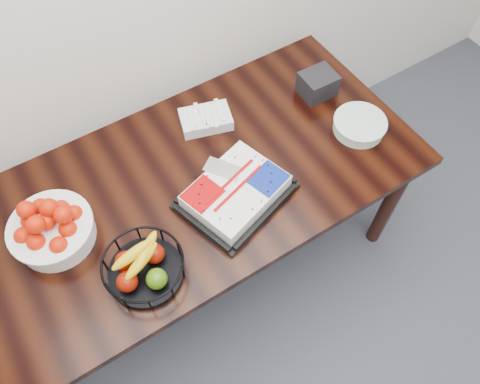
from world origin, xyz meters
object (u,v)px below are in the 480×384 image
tangerine_bowl (50,227)px  table (200,190)px  cake_tray (236,192)px  napkin_box (318,84)px  plate_stack (359,125)px  fruit_basket (144,267)px

tangerine_bowl → table: bearing=-5.0°
cake_tray → napkin_box: napkin_box is taller
plate_stack → tangerine_bowl: bearing=171.3°
table → cake_tray: 0.21m
table → plate_stack: plate_stack is taller
table → napkin_box: bearing=10.2°
cake_tray → plate_stack: cake_tray is taller
table → napkin_box: 0.71m
tangerine_bowl → napkin_box: bearing=3.4°
table → plate_stack: 0.73m
table → tangerine_bowl: 0.59m
tangerine_bowl → fruit_basket: bearing=-55.1°
cake_tray → tangerine_bowl: tangerine_bowl is taller
tangerine_bowl → cake_tray: bearing=-17.5°
table → tangerine_bowl: size_ratio=5.96×
plate_stack → cake_tray: bearing=-179.1°
cake_tray → plate_stack: size_ratio=2.14×
table → tangerine_bowl: (-0.56, 0.05, 0.17)m
cake_tray → tangerine_bowl: 0.68m
fruit_basket → cake_tray: bearing=13.1°
plate_stack → table: bearing=168.3°
cake_tray → napkin_box: 0.66m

